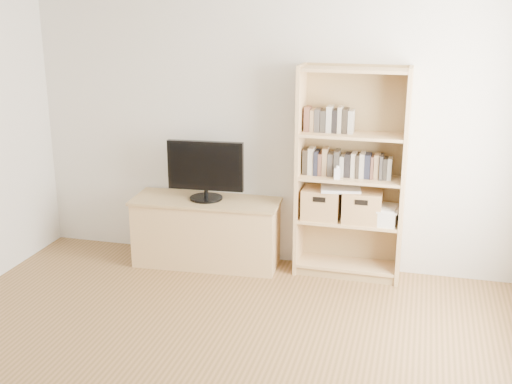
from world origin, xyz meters
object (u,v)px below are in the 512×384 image
(tv_stand, at_px, (207,233))
(laptop, at_px, (341,189))
(television, at_px, (206,170))
(baby_monitor, at_px, (337,174))
(basket_right, at_px, (362,206))
(bookshelf, at_px, (351,175))
(basket_left, at_px, (321,203))

(tv_stand, relative_size, laptop, 3.86)
(television, distance_m, laptop, 1.22)
(tv_stand, xyz_separation_m, laptop, (1.22, 0.07, 0.50))
(baby_monitor, xyz_separation_m, laptop, (0.02, 0.09, -0.16))
(television, distance_m, basket_right, 1.43)
(bookshelf, xyz_separation_m, television, (-1.30, -0.08, -0.03))
(bookshelf, bearing_deg, basket_left, -178.81)
(baby_monitor, height_order, basket_left, baby_monitor)
(bookshelf, height_order, basket_right, bookshelf)
(television, relative_size, basket_right, 2.10)
(television, xyz_separation_m, laptop, (1.22, 0.07, -0.11))
(baby_monitor, bearing_deg, laptop, 67.95)
(tv_stand, height_order, television, television)
(basket_left, height_order, basket_right, basket_right)
(tv_stand, bearing_deg, laptop, -0.38)
(baby_monitor, bearing_deg, basket_left, 138.04)
(tv_stand, height_order, bookshelf, bookshelf)
(basket_right, bearing_deg, basket_left, 178.68)
(tv_stand, height_order, basket_right, basket_right)
(tv_stand, xyz_separation_m, bookshelf, (1.30, 0.08, 0.63))
(basket_left, xyz_separation_m, basket_right, (0.36, -0.00, 0.00))
(television, bearing_deg, bookshelf, -0.17)
(tv_stand, distance_m, bookshelf, 1.44)
(basket_right, relative_size, laptop, 0.97)
(tv_stand, distance_m, baby_monitor, 1.36)
(television, height_order, baby_monitor, television)
(tv_stand, xyz_separation_m, baby_monitor, (1.19, -0.02, 0.66))
(basket_right, distance_m, laptop, 0.24)
(tv_stand, relative_size, bookshelf, 0.71)
(laptop, bearing_deg, bookshelf, -1.93)
(tv_stand, distance_m, laptop, 1.32)
(tv_stand, relative_size, television, 1.89)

